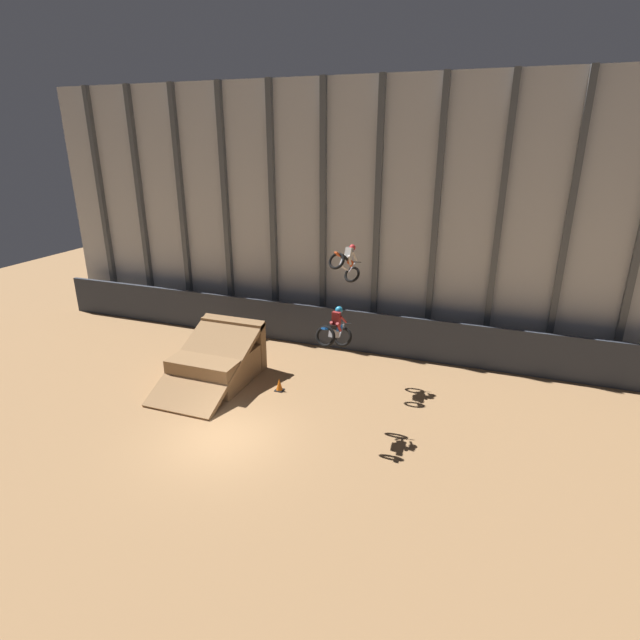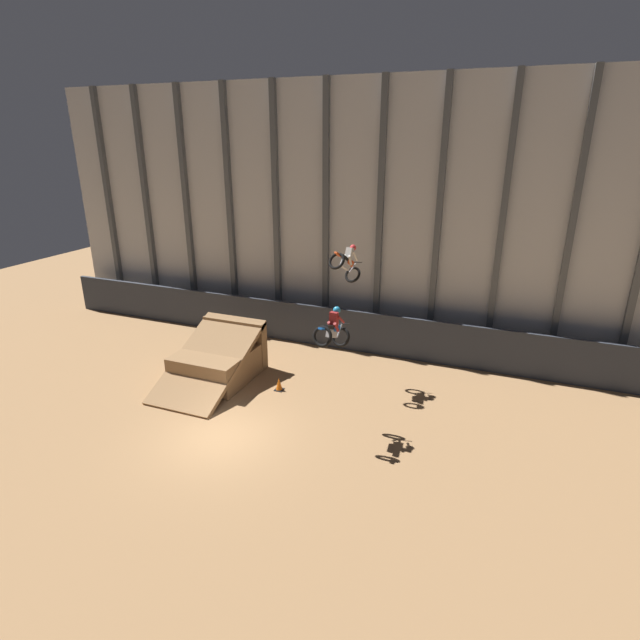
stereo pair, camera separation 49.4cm
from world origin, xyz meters
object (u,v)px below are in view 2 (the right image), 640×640
Objects in this scene: dirt_ramp at (220,359)px; rider_bike_right_air at (333,330)px; rider_bike_left_air at (347,263)px; traffic_cone_near_ramp at (279,384)px.

dirt_ramp is 7.14m from rider_bike_right_air.
rider_bike_left_air is (5.25, 1.87, 4.45)m from dirt_ramp.
traffic_cone_near_ramp is (-2.22, -2.11, -4.99)m from rider_bike_left_air.
rider_bike_left_air is 4.29m from rider_bike_right_air.
rider_bike_right_air is (0.87, -3.95, -1.42)m from rider_bike_left_air.
rider_bike_right_air is at bearing -18.76° from dirt_ramp.
rider_bike_left_air is 3.10× the size of traffic_cone_near_ramp.
rider_bike_right_air is 3.03× the size of traffic_cone_near_ramp.
rider_bike_right_air is 5.07m from traffic_cone_near_ramp.
rider_bike_right_air is at bearing -60.85° from rider_bike_left_air.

